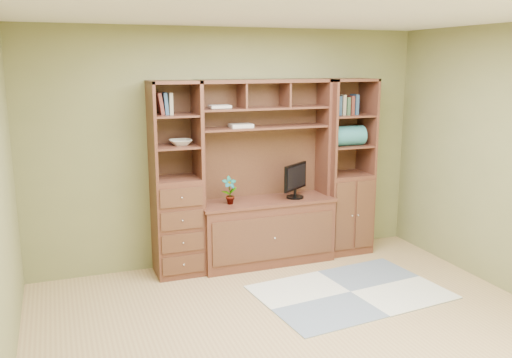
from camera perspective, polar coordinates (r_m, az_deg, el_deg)
name	(u,v)px	position (r m, az deg, el deg)	size (l,w,h in m)	color
room	(311,184)	(4.24, 5.84, -0.56)	(4.60, 4.10, 2.64)	tan
center_hutch	(266,174)	(5.97, 1.11, 0.54)	(1.54, 0.53, 2.05)	#51291C
left_tower	(176,180)	(5.72, -8.39, -0.09)	(0.50, 0.45, 2.05)	#51291C
right_tower	(346,167)	(6.44, 9.49, 1.25)	(0.55, 0.45, 2.05)	#51291C
rug	(350,292)	(5.55, 9.92, -11.65)	(1.78, 1.19, 0.01)	#A6ABAC
monitor	(295,174)	(6.07, 4.17, 0.48)	(0.44, 0.20, 0.54)	black
orchid	(230,190)	(5.82, -2.80, -1.20)	(0.16, 0.11, 0.30)	#A14D36
magazines	(241,126)	(5.88, -1.61, 5.64)	(0.24, 0.18, 0.04)	beige
bowl	(181,142)	(5.66, -7.94, 3.85)	(0.24, 0.24, 0.06)	beige
blanket_teal	(347,136)	(6.33, 9.60, 4.51)	(0.39, 0.23, 0.23)	#2C7075
blanket_red	(356,134)	(6.53, 10.47, 4.65)	(0.38, 0.21, 0.21)	brown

